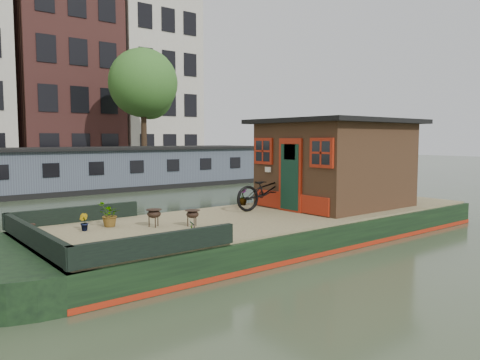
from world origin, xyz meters
TOP-DOWN VIEW (x-y plane):
  - ground at (0.00, 0.00)m, footprint 120.00×120.00m
  - houseboat_hull at (-1.33, 0.00)m, footprint 14.01×4.02m
  - houseboat_deck at (0.00, 0.00)m, footprint 11.80×3.80m
  - bow_bulwark at (-5.07, 0.00)m, footprint 3.00×4.00m
  - cabin at (2.19, 0.00)m, footprint 4.00×3.50m
  - bicycle at (0.20, 0.64)m, footprint 2.03×0.81m
  - potted_plant_b at (-4.71, 0.82)m, footprint 0.21×0.24m
  - potted_plant_c at (-4.12, 0.90)m, footprint 0.63×0.62m
  - potted_plant_d at (0.20, 1.70)m, footprint 0.32×0.32m
  - potted_plant_e at (-3.18, -0.88)m, footprint 0.12×0.16m
  - brazier_front at (-3.37, 0.31)m, footprint 0.47×0.47m
  - brazier_rear at (-2.72, -0.20)m, footprint 0.40×0.40m
  - bollard_port at (-5.60, 1.30)m, footprint 0.16×0.16m
  - bollard_stbd at (-5.60, -1.68)m, footprint 0.16×0.16m
  - far_houseboat at (0.00, 14.00)m, footprint 20.40×4.40m
  - quay at (0.00, 20.50)m, footprint 60.00×6.00m
  - townhouse_row at (0.15, 27.50)m, footprint 27.25×8.00m
  - tree_right at (6.14, 19.07)m, footprint 4.40×4.40m

SIDE VIEW (x-z plane):
  - ground at x=0.00m, z-range 0.00..0.00m
  - houseboat_hull at x=-1.33m, z-range -0.03..0.57m
  - quay at x=0.00m, z-range 0.00..0.90m
  - houseboat_deck at x=0.00m, z-range 0.60..0.65m
  - bollard_port at x=-5.60m, z-range 0.65..0.83m
  - bollard_stbd at x=-5.60m, z-range 0.65..0.83m
  - potted_plant_e at x=-3.18m, z-range 0.65..0.93m
  - bow_bulwark at x=-5.07m, z-range 0.65..1.00m
  - potted_plant_b at x=-4.71m, z-range 0.65..1.01m
  - brazier_rear at x=-2.72m, z-range 0.65..1.01m
  - brazier_front at x=-3.37m, z-range 0.65..1.03m
  - potted_plant_d at x=0.20m, z-range 0.65..1.13m
  - potted_plant_c at x=-4.12m, z-range 0.65..1.18m
  - far_houseboat at x=0.00m, z-range -0.09..2.02m
  - bicycle at x=0.20m, z-range 0.65..1.70m
  - cabin at x=2.19m, z-range 0.67..3.09m
  - tree_right at x=6.14m, z-range 2.19..9.59m
  - townhouse_row at x=0.15m, z-range -0.35..16.15m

